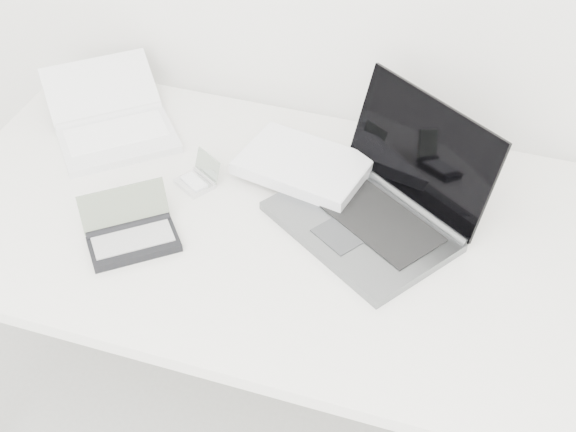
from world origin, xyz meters
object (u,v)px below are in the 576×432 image
(netbook_open_white, at_px, (113,124))
(laptop_large, at_px, (352,190))
(desk, at_px, (307,244))
(palmtop_charcoal, at_px, (131,234))

(netbook_open_white, bearing_deg, laptop_large, -47.39)
(desk, relative_size, palmtop_charcoal, 7.17)
(laptop_large, relative_size, netbook_open_white, 1.38)
(desk, height_order, palmtop_charcoal, palmtop_charcoal)
(desk, relative_size, netbook_open_white, 3.82)
(netbook_open_white, relative_size, palmtop_charcoal, 1.88)
(laptop_large, height_order, netbook_open_white, laptop_large)
(netbook_open_white, distance_m, palmtop_charcoal, 0.39)
(laptop_large, bearing_deg, desk, -89.23)
(palmtop_charcoal, bearing_deg, desk, -14.79)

